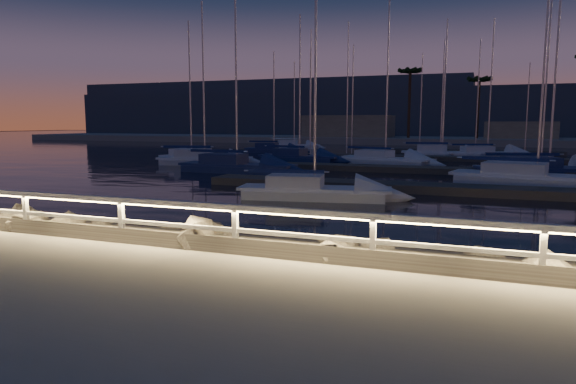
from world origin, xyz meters
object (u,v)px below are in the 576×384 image
at_px(sailboat_n, 440,153).
at_px(sailboat_f, 234,166).
at_px(sailboat_b, 310,190).
at_px(sailboat_h, 532,177).
at_px(sailboat_e, 190,158).
at_px(sailboat_c, 545,170).
at_px(sailboat_i, 273,149).
at_px(guard_rail, 321,224).
at_px(sailboat_g, 383,159).
at_px(sailboat_j, 298,157).
at_px(sailboat_k, 485,153).
at_px(sailboat_a, 203,159).
at_px(sailboat_l, 537,169).
at_px(sailboat_m, 293,145).

bearing_deg(sailboat_n, sailboat_f, -126.88).
height_order(sailboat_b, sailboat_h, sailboat_h).
bearing_deg(sailboat_h, sailboat_e, 177.29).
relative_size(sailboat_b, sailboat_c, 0.78).
relative_size(sailboat_h, sailboat_i, 1.36).
height_order(guard_rail, sailboat_g, sailboat_g).
xyz_separation_m(sailboat_b, sailboat_j, (-7.91, 20.37, 0.02)).
bearing_deg(sailboat_c, sailboat_i, 130.03).
height_order(sailboat_f, sailboat_k, sailboat_f).
relative_size(sailboat_a, sailboat_h, 0.85).
xyz_separation_m(sailboat_k, sailboat_l, (3.12, -16.24, -0.01)).
distance_m(sailboat_f, sailboat_j, 10.53).
bearing_deg(sailboat_c, sailboat_e, 160.28).
bearing_deg(sailboat_g, sailboat_l, -7.91).
height_order(sailboat_a, sailboat_c, sailboat_c).
bearing_deg(sailboat_l, sailboat_g, 139.45).
xyz_separation_m(sailboat_b, sailboat_k, (7.42, 31.41, 0.01)).
xyz_separation_m(sailboat_e, sailboat_g, (15.49, 4.48, -0.01)).
distance_m(sailboat_k, sailboat_n, 4.23).
xyz_separation_m(sailboat_a, sailboat_i, (-0.78, 16.79, -0.04)).
bearing_deg(sailboat_l, sailboat_h, -112.64).
distance_m(sailboat_i, sailboat_m, 9.59).
xyz_separation_m(sailboat_h, sailboat_k, (-2.35, 22.13, -0.02)).
relative_size(guard_rail, sailboat_i, 3.95).
height_order(guard_rail, sailboat_a, sailboat_a).
relative_size(sailboat_a, sailboat_f, 0.93).
distance_m(sailboat_b, sailboat_m, 44.02).
xyz_separation_m(sailboat_a, sailboat_l, (24.62, 0.46, -0.05)).
height_order(sailboat_g, sailboat_m, sailboat_g).
bearing_deg(sailboat_f, guard_rail, -58.08).
relative_size(sailboat_e, sailboat_k, 0.90).
relative_size(sailboat_e, sailboat_h, 0.78).
distance_m(sailboat_j, sailboat_l, 19.17).
distance_m(sailboat_g, sailboat_n, 10.87).
bearing_deg(guard_rail, sailboat_n, 91.21).
distance_m(sailboat_g, sailboat_l, 12.16).
height_order(sailboat_c, sailboat_k, sailboat_c).
bearing_deg(sailboat_b, sailboat_h, 33.76).
relative_size(sailboat_g, sailboat_l, 0.98).
bearing_deg(sailboat_j, sailboat_c, -10.22).
xyz_separation_m(guard_rail, sailboat_g, (-4.62, 32.34, -0.95)).
bearing_deg(sailboat_b, sailboat_n, 74.15).
xyz_separation_m(sailboat_b, sailboat_n, (3.27, 30.57, 0.04)).
distance_m(sailboat_h, sailboat_j, 20.88).
bearing_deg(sailboat_k, sailboat_m, 135.93).
bearing_deg(sailboat_m, sailboat_g, -56.46).
relative_size(sailboat_i, sailboat_j, 0.89).
relative_size(sailboat_a, sailboat_e, 1.10).
distance_m(sailboat_h, sailboat_k, 22.25).
distance_m(sailboat_a, sailboat_j, 8.38).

